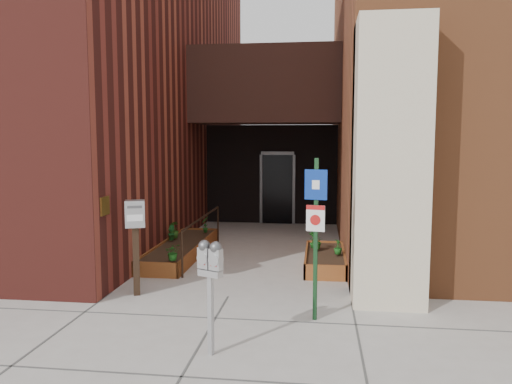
% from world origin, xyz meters
% --- Properties ---
extents(ground, '(80.00, 80.00, 0.00)m').
position_xyz_m(ground, '(0.00, 0.00, 0.00)').
color(ground, '#9E9991').
rests_on(ground, ground).
extents(architecture, '(20.00, 14.60, 10.00)m').
position_xyz_m(architecture, '(-0.18, 6.89, 4.98)').
color(architecture, maroon).
rests_on(architecture, ground).
extents(planter_left, '(0.90, 3.60, 0.30)m').
position_xyz_m(planter_left, '(-1.55, 2.70, 0.13)').
color(planter_left, brown).
rests_on(planter_left, ground).
extents(planter_right, '(0.80, 2.20, 0.30)m').
position_xyz_m(planter_right, '(1.60, 2.20, 0.13)').
color(planter_right, brown).
rests_on(planter_right, ground).
extents(handrail, '(0.04, 3.34, 0.90)m').
position_xyz_m(handrail, '(-1.05, 2.65, 0.75)').
color(handrail, black).
rests_on(handrail, ground).
extents(parking_meter, '(0.32, 0.22, 1.40)m').
position_xyz_m(parking_meter, '(0.20, -2.20, 1.08)').
color(parking_meter, '#A3A3A5').
rests_on(parking_meter, ground).
extents(sign_post, '(0.31, 0.10, 2.32)m').
position_xyz_m(sign_post, '(1.42, -0.88, 1.43)').
color(sign_post, '#13361A').
rests_on(sign_post, ground).
extents(payment_dropbox, '(0.37, 0.32, 1.59)m').
position_xyz_m(payment_dropbox, '(-1.52, -0.10, 1.14)').
color(payment_dropbox, black).
rests_on(payment_dropbox, ground).
extents(shrub_left_a, '(0.37, 0.37, 0.32)m').
position_xyz_m(shrub_left_a, '(-1.25, 1.10, 0.46)').
color(shrub_left_a, '#1E631C').
rests_on(shrub_left_a, planter_left).
extents(shrub_left_b, '(0.26, 0.26, 0.34)m').
position_xyz_m(shrub_left_b, '(-1.85, 2.93, 0.47)').
color(shrub_left_b, '#17511C').
rests_on(shrub_left_b, planter_left).
extents(shrub_left_c, '(0.31, 0.31, 0.39)m').
position_xyz_m(shrub_left_c, '(-1.85, 3.18, 0.49)').
color(shrub_left_c, '#265217').
rests_on(shrub_left_c, planter_left).
extents(shrub_left_d, '(0.25, 0.25, 0.40)m').
position_xyz_m(shrub_left_d, '(-1.29, 3.93, 0.50)').
color(shrub_left_d, '#195819').
rests_on(shrub_left_d, planter_left).
extents(shrub_right_a, '(0.19, 0.19, 0.29)m').
position_xyz_m(shrub_right_a, '(1.85, 2.00, 0.45)').
color(shrub_right_a, '#185619').
rests_on(shrub_right_a, planter_right).
extents(shrub_right_b, '(0.25, 0.25, 0.36)m').
position_xyz_m(shrub_right_b, '(1.35, 2.52, 0.48)').
color(shrub_right_b, '#1C5E1B').
rests_on(shrub_right_b, planter_right).
extents(shrub_right_c, '(0.42, 0.42, 0.34)m').
position_xyz_m(shrub_right_c, '(1.42, 2.40, 0.47)').
color(shrub_right_c, '#1A5618').
rests_on(shrub_right_c, planter_right).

